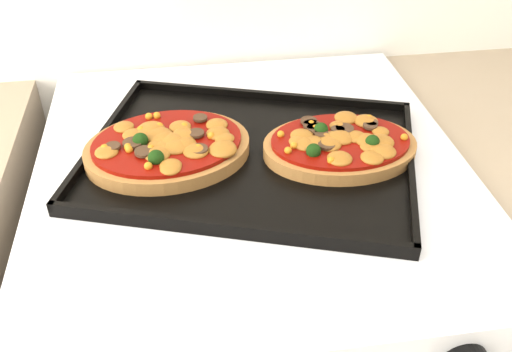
{
  "coord_description": "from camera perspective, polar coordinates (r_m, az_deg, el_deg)",
  "views": [
    {
      "loc": [
        -0.05,
        1.05,
        1.37
      ],
      "look_at": [
        0.04,
        1.64,
        0.92
      ],
      "focal_mm": 40.0,
      "sensor_mm": 36.0,
      "label": 1
    }
  ],
  "objects": [
    {
      "name": "pizza_left",
      "position": [
        0.78,
        -8.85,
        3.01
      ],
      "size": [
        0.24,
        0.2,
        0.03
      ],
      "primitive_type": null,
      "rotation": [
        0.0,
        0.0,
        0.12
      ],
      "color": "#A47438",
      "rests_on": "baking_tray"
    },
    {
      "name": "baking_tray",
      "position": [
        0.78,
        -0.55,
        2.3
      ],
      "size": [
        0.52,
        0.44,
        0.02
      ],
      "primitive_type": "cube",
      "rotation": [
        0.0,
        0.0,
        -0.32
      ],
      "color": "black",
      "rests_on": "stove"
    },
    {
      "name": "pizza_right",
      "position": [
        0.78,
        8.4,
        3.15
      ],
      "size": [
        0.22,
        0.16,
        0.03
      ],
      "primitive_type": null,
      "rotation": [
        0.0,
        0.0,
        -0.04
      ],
      "color": "#A47438",
      "rests_on": "baking_tray"
    }
  ]
}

